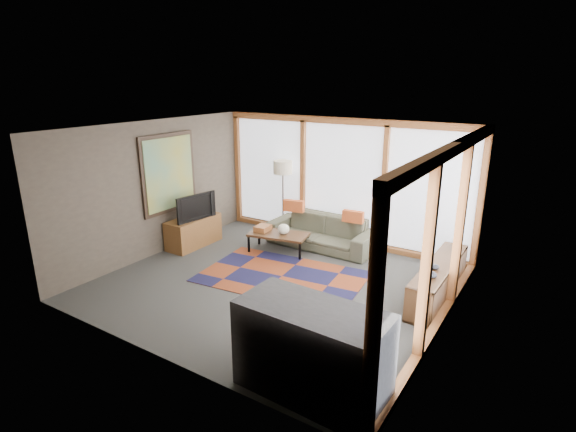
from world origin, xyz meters
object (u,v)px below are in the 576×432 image
Objects in this scene: bar_counter at (312,351)px; sofa at (322,232)px; floor_lamp at (283,198)px; bookshelf at (438,280)px; television at (194,206)px; tv_console at (194,231)px; coffee_table at (279,243)px.

sofa is at bearing 118.99° from bar_counter.
floor_lamp reaches higher than bar_counter.
television reaches higher than bookshelf.
bar_counter is (2.04, -3.99, 0.20)m from sofa.
coffee_table is at bearing 20.67° from tv_console.
bar_counter reaches higher than coffee_table.
sofa is 1.35× the size of bar_counter.
coffee_table is 0.97× the size of tv_console.
tv_console is (-4.88, -0.42, 0.02)m from bookshelf.
sofa is 1.27m from floor_lamp.
floor_lamp is 1.38× the size of tv_console.
sofa is 1.86× the size of tv_console.
floor_lamp is 1.78× the size of television.
sofa is 0.93m from coffee_table.
floor_lamp reaches higher than television.
coffee_table is at bearing -61.44° from floor_lamp.
bookshelf is at bearing 81.52° from bar_counter.
bar_counter is (4.32, -2.65, 0.22)m from tv_console.
bar_counter is (2.63, -3.29, 0.33)m from coffee_table.
bookshelf reaches higher than coffee_table.
tv_console is at bearing 150.36° from bar_counter.
television is (0.09, -0.05, 0.56)m from tv_console.
tv_console is at bearing -125.19° from floor_lamp.
sofa is 2.76m from bookshelf.
coffee_table is 1.81m from tv_console.
floor_lamp is at bearing 162.15° from bookshelf.
tv_console is (-2.28, -1.34, -0.03)m from sofa.
bookshelf is at bearing 4.97° from tv_console.
bookshelf is at bearing -17.85° from floor_lamp.
floor_lamp is 3.96m from bookshelf.
television is at bearing -122.27° from floor_lamp.
tv_console is 0.57m from television.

